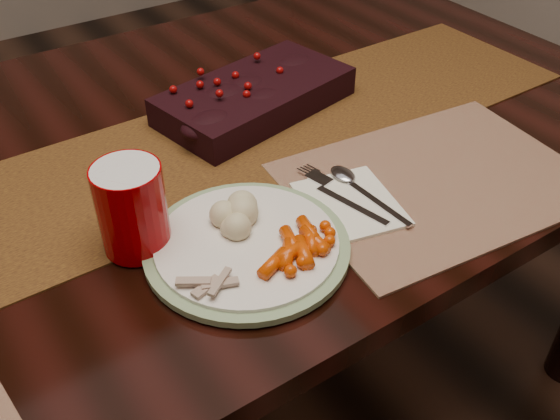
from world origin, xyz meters
TOP-DOWN VIEW (x-y plane):
  - floor at (0.00, 0.00)m, footprint 5.00×5.00m
  - dining_table at (0.00, 0.00)m, footprint 1.80×1.00m
  - table_runner at (-0.03, -0.05)m, footprint 1.61×0.35m
  - centerpiece at (0.19, 0.03)m, footprint 0.38×0.25m
  - placemat_main at (0.31, -0.32)m, footprint 0.48×0.38m
  - dinner_plate at (-0.03, -0.29)m, footprint 0.34×0.34m
  - baby_carrots at (0.01, -0.36)m, footprint 0.12×0.10m
  - mashed_potatoes at (-0.02, -0.26)m, footprint 0.09×0.09m
  - turkey_shreds at (-0.11, -0.34)m, footprint 0.07×0.06m
  - napkin at (0.15, -0.30)m, footprint 0.16×0.18m
  - fork at (0.15, -0.28)m, footprint 0.06×0.16m
  - spoon at (0.18, -0.30)m, footprint 0.04×0.16m
  - red_cup at (-0.15, -0.20)m, footprint 0.10×0.10m

SIDE VIEW (x-z plane):
  - floor at x=0.00m, z-range 0.00..0.00m
  - dining_table at x=0.00m, z-range 0.00..0.75m
  - table_runner at x=-0.03m, z-range 0.75..0.75m
  - placemat_main at x=0.31m, z-range 0.75..0.75m
  - napkin at x=0.15m, z-range 0.75..0.76m
  - fork at x=0.15m, z-range 0.76..0.76m
  - spoon at x=0.18m, z-range 0.76..0.76m
  - dinner_plate at x=-0.03m, z-range 0.75..0.77m
  - turkey_shreds at x=-0.11m, z-range 0.77..0.78m
  - baby_carrots at x=0.01m, z-range 0.77..0.79m
  - centerpiece at x=0.19m, z-range 0.75..0.82m
  - mashed_potatoes at x=-0.02m, z-range 0.77..0.81m
  - red_cup at x=-0.15m, z-range 0.75..0.88m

